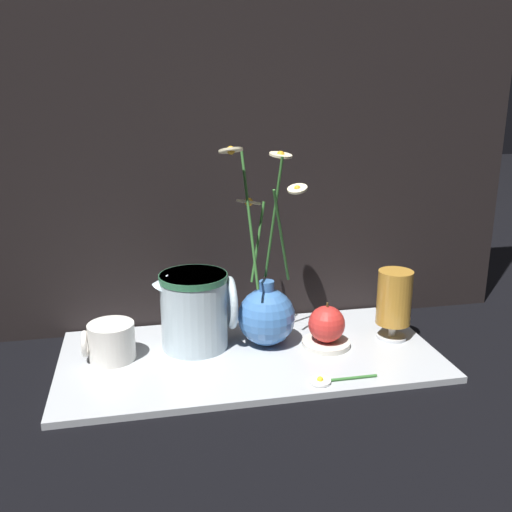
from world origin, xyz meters
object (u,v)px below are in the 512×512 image
object	(u,v)px
orange_fruit	(326,324)
vase_with_flowers	(266,311)
tea_glass	(394,299)
yellow_mug	(110,342)
ceramic_pitcher	(196,308)

from	to	relation	value
orange_fruit	vase_with_flowers	bearing A→B (deg)	163.54
vase_with_flowers	orange_fruit	xyz separation A→B (m)	(0.11, -0.03, -0.02)
tea_glass	orange_fruit	distance (m)	0.14
yellow_mug	tea_glass	distance (m)	0.54
yellow_mug	tea_glass	bearing A→B (deg)	-2.17
ceramic_pitcher	vase_with_flowers	bearing A→B (deg)	-6.58
vase_with_flowers	orange_fruit	world-z (taller)	vase_with_flowers
tea_glass	orange_fruit	xyz separation A→B (m)	(-0.14, -0.00, -0.04)
vase_with_flowers	orange_fruit	size ratio (longest dim) A/B	4.88
tea_glass	ceramic_pitcher	bearing A→B (deg)	173.58
vase_with_flowers	ceramic_pitcher	size ratio (longest dim) A/B	2.43
ceramic_pitcher	orange_fruit	world-z (taller)	ceramic_pitcher
yellow_mug	tea_glass	size ratio (longest dim) A/B	0.67
vase_with_flowers	tea_glass	distance (m)	0.25
tea_glass	orange_fruit	world-z (taller)	tea_glass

